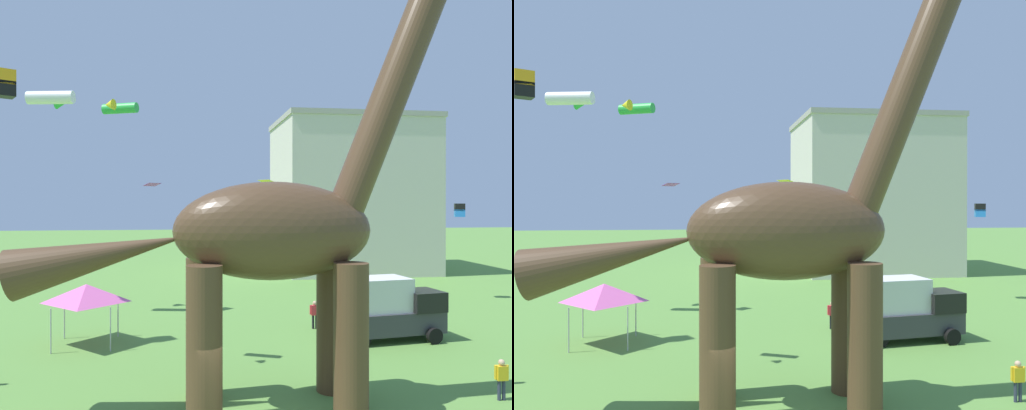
# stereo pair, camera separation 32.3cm
# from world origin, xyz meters

# --- Properties ---
(dinosaur_sculpture) EXTENTS (16.04, 3.40, 16.77)m
(dinosaur_sculpture) POSITION_xyz_m (1.35, 2.56, 6.06)
(dinosaur_sculpture) COLOR #513823
(dinosaur_sculpture) RESTS_ON ground_plane
(parked_box_truck) EXTENTS (5.83, 2.85, 3.20)m
(parked_box_truck) POSITION_xyz_m (8.56, 10.17, 1.65)
(parked_box_truck) COLOR #38383D
(parked_box_truck) RESTS_ON ground_plane
(person_far_spectator) EXTENTS (0.55, 0.24, 1.46)m
(person_far_spectator) POSITION_xyz_m (9.57, 1.97, 0.88)
(person_far_spectator) COLOR #2D3347
(person_far_spectator) RESTS_ON ground_plane
(person_photographer) EXTENTS (0.58, 0.25, 1.54)m
(person_photographer) POSITION_xyz_m (5.56, 12.96, 0.94)
(person_photographer) COLOR black
(person_photographer) RESTS_ON ground_plane
(festival_canopy_tent) EXTENTS (3.15, 3.15, 3.00)m
(festival_canopy_tent) POSITION_xyz_m (-6.45, 11.35, 2.54)
(festival_canopy_tent) COLOR #B2B2B7
(festival_canopy_tent) RESTS_ON ground_plane
(kite_drifting) EXTENTS (2.97, 2.69, 0.84)m
(kite_drifting) POSITION_xyz_m (-9.77, 18.49, 13.51)
(kite_drifting) COLOR white
(kite_mid_right) EXTENTS (1.61, 1.58, 0.46)m
(kite_mid_right) POSITION_xyz_m (-4.42, 7.45, 11.07)
(kite_mid_right) COLOR green
(kite_near_low) EXTENTS (1.22, 1.22, 1.28)m
(kite_near_low) POSITION_xyz_m (-10.17, 11.05, 12.73)
(kite_near_low) COLOR orange
(kite_mid_center) EXTENTS (1.20, 1.16, 0.19)m
(kite_mid_center) POSITION_xyz_m (-3.70, 18.42, 8.19)
(kite_mid_center) COLOR purple
(kite_near_high) EXTENTS (1.62, 1.72, 1.74)m
(kite_near_high) POSITION_xyz_m (4.92, 25.68, 8.69)
(kite_near_high) COLOR yellow
(kite_far_right) EXTENTS (0.88, 0.88, 0.97)m
(kite_far_right) POSITION_xyz_m (18.16, 20.04, 6.48)
(kite_far_right) COLOR black
(background_building_block) EXTENTS (15.10, 12.74, 15.66)m
(background_building_block) POSITION_xyz_m (15.41, 36.98, 7.84)
(background_building_block) COLOR beige
(background_building_block) RESTS_ON ground_plane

